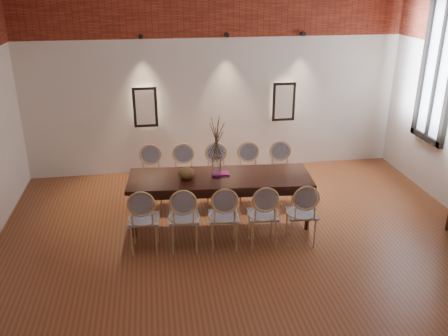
{
  "coord_description": "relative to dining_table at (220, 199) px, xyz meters",
  "views": [
    {
      "loc": [
        -1.17,
        -5.08,
        3.53
      ],
      "look_at": [
        -0.24,
        0.92,
        1.05
      ],
      "focal_mm": 38.0,
      "sensor_mm": 36.0,
      "label": 1
    }
  ],
  "objects": [
    {
      "name": "floor",
      "position": [
        0.24,
        -1.32,
        -0.39
      ],
      "size": [
        7.0,
        7.0,
        0.02
      ],
      "primitive_type": "cube",
      "color": "brown",
      "rests_on": "ground"
    },
    {
      "name": "wall_back",
      "position": [
        0.24,
        2.23,
        1.62
      ],
      "size": [
        7.0,
        0.1,
        4.0
      ],
      "primitive_type": "cube",
      "color": "silver",
      "rests_on": "ground"
    },
    {
      "name": "niche_left",
      "position": [
        -1.06,
        2.13,
        0.93
      ],
      "size": [
        0.36,
        0.06,
        0.66
      ],
      "primitive_type": "cube",
      "color": "#FFEAC6",
      "rests_on": "wall_back"
    },
    {
      "name": "niche_right",
      "position": [
        1.54,
        2.13,
        0.93
      ],
      "size": [
        0.36,
        0.06,
        0.66
      ],
      "primitive_type": "cube",
      "color": "#FFEAC6",
      "rests_on": "wall_back"
    },
    {
      "name": "spot_fixture_left",
      "position": [
        -1.06,
        2.1,
        2.17
      ],
      "size": [
        0.08,
        0.1,
        0.08
      ],
      "primitive_type": "cylinder",
      "rotation": [
        1.57,
        0.0,
        0.0
      ],
      "color": "black",
      "rests_on": "wall_back"
    },
    {
      "name": "spot_fixture_mid",
      "position": [
        0.44,
        2.1,
        2.17
      ],
      "size": [
        0.08,
        0.1,
        0.08
      ],
      "primitive_type": "cylinder",
      "rotation": [
        1.57,
        0.0,
        0.0
      ],
      "color": "black",
      "rests_on": "wall_back"
    },
    {
      "name": "spot_fixture_right",
      "position": [
        1.84,
        2.1,
        2.17
      ],
      "size": [
        0.08,
        0.1,
        0.08
      ],
      "primitive_type": "cylinder",
      "rotation": [
        1.57,
        0.0,
        0.0
      ],
      "color": "black",
      "rests_on": "wall_back"
    },
    {
      "name": "window_glass",
      "position": [
        3.7,
        0.68,
        1.77
      ],
      "size": [
        0.02,
        0.78,
        2.38
      ],
      "primitive_type": "cube",
      "color": "silver",
      "rests_on": "wall_right"
    },
    {
      "name": "window_frame",
      "position": [
        3.68,
        0.68,
        1.77
      ],
      "size": [
        0.08,
        0.9,
        2.5
      ],
      "primitive_type": "cube",
      "color": "black",
      "rests_on": "wall_right"
    },
    {
      "name": "window_mullion",
      "position": [
        3.68,
        0.68,
        1.77
      ],
      "size": [
        0.06,
        0.06,
        2.4
      ],
      "primitive_type": "cube",
      "color": "black",
      "rests_on": "wall_right"
    },
    {
      "name": "dining_table",
      "position": [
        0.0,
        0.0,
        0.0
      ],
      "size": [
        2.77,
        1.08,
        0.75
      ],
      "primitive_type": "cube",
      "rotation": [
        0.0,
        0.0,
        -0.08
      ],
      "color": "black",
      "rests_on": "floor"
    },
    {
      "name": "chair_near_a",
      "position": [
        -1.14,
        -0.63,
        0.09
      ],
      "size": [
        0.47,
        0.47,
        0.94
      ],
      "primitive_type": null,
      "rotation": [
        0.0,
        0.0,
        -0.08
      ],
      "color": "tan",
      "rests_on": "floor"
    },
    {
      "name": "chair_near_b",
      "position": [
        -0.6,
        -0.67,
        0.09
      ],
      "size": [
        0.47,
        0.47,
        0.94
      ],
      "primitive_type": null,
      "rotation": [
        0.0,
        0.0,
        -0.08
      ],
      "color": "tan",
      "rests_on": "floor"
    },
    {
      "name": "chair_near_c",
      "position": [
        -0.05,
        -0.71,
        0.09
      ],
      "size": [
        0.47,
        0.47,
        0.94
      ],
      "primitive_type": null,
      "rotation": [
        0.0,
        0.0,
        -0.08
      ],
      "color": "tan",
      "rests_on": "floor"
    },
    {
      "name": "chair_near_d",
      "position": [
        0.49,
        -0.75,
        0.09
      ],
      "size": [
        0.47,
        0.47,
        0.94
      ],
      "primitive_type": null,
      "rotation": [
        0.0,
        0.0,
        -0.08
      ],
      "color": "tan",
      "rests_on": "floor"
    },
    {
      "name": "chair_near_e",
      "position": [
        1.03,
        -0.8,
        0.09
      ],
      "size": [
        0.47,
        0.47,
        0.94
      ],
      "primitive_type": null,
      "rotation": [
        0.0,
        0.0,
        -0.08
      ],
      "color": "tan",
      "rests_on": "floor"
    },
    {
      "name": "chair_far_a",
      "position": [
        -1.03,
        0.8,
        0.09
      ],
      "size": [
        0.47,
        0.47,
        0.94
      ],
      "primitive_type": null,
      "rotation": [
        0.0,
        0.0,
        3.06
      ],
      "color": "tan",
      "rests_on": "floor"
    },
    {
      "name": "chair_far_b",
      "position": [
        -0.49,
        0.75,
        0.09
      ],
      "size": [
        0.47,
        0.47,
        0.94
      ],
      "primitive_type": null,
      "rotation": [
        0.0,
        0.0,
        3.06
      ],
      "color": "tan",
      "rests_on": "floor"
    },
    {
      "name": "chair_far_c",
      "position": [
        0.05,
        0.71,
        0.09
      ],
      "size": [
        0.47,
        0.47,
        0.94
      ],
      "primitive_type": null,
      "rotation": [
        0.0,
        0.0,
        3.06
      ],
      "color": "tan",
      "rests_on": "floor"
    },
    {
      "name": "chair_far_d",
      "position": [
        0.6,
        0.67,
        0.09
      ],
      "size": [
        0.47,
        0.47,
        0.94
      ],
      "primitive_type": null,
      "rotation": [
        0.0,
        0.0,
        3.06
      ],
      "color": "tan",
      "rests_on": "floor"
    },
    {
      "name": "chair_far_e",
      "position": [
        1.14,
        0.63,
        0.09
      ],
      "size": [
        0.47,
        0.47,
        0.94
      ],
      "primitive_type": null,
      "rotation": [
        0.0,
        0.0,
        3.06
      ],
      "color": "tan",
      "rests_on": "floor"
    },
    {
      "name": "vase",
      "position": [
        -0.05,
        0.0,
        0.53
      ],
      "size": [
        0.14,
        0.14,
        0.3
      ],
      "primitive_type": "cylinder",
      "color": "silver",
      "rests_on": "dining_table"
    },
    {
      "name": "dried_branches",
      "position": [
        -0.05,
        0.0,
        0.98
      ],
      "size": [
        0.5,
        0.5,
        0.7
      ],
      "primitive_type": null,
      "color": "#4E3B2A",
      "rests_on": "vase"
    },
    {
      "name": "bowl",
      "position": [
        -0.5,
        -0.01,
        0.46
      ],
      "size": [
        0.24,
        0.24,
        0.18
      ],
      "primitive_type": "ellipsoid",
      "color": "brown",
      "rests_on": "dining_table"
    },
    {
      "name": "book",
      "position": [
        0.02,
        0.08,
        0.39
      ],
      "size": [
        0.27,
        0.2,
        0.03
      ],
      "primitive_type": "cube",
      "rotation": [
        0.0,
        0.0,
        -0.08
      ],
      "color": "#7F1059",
      "rests_on": "dining_table"
    }
  ]
}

